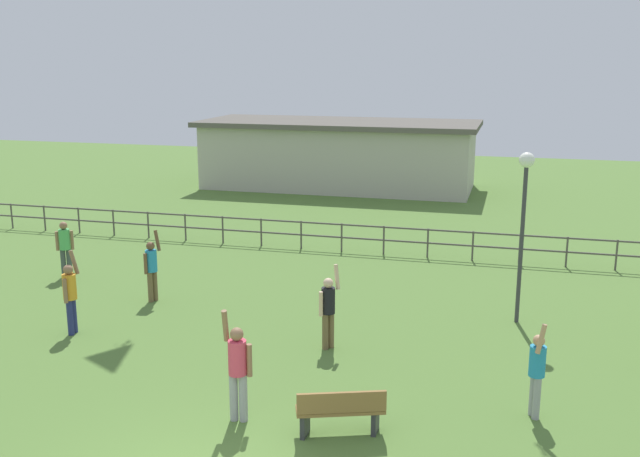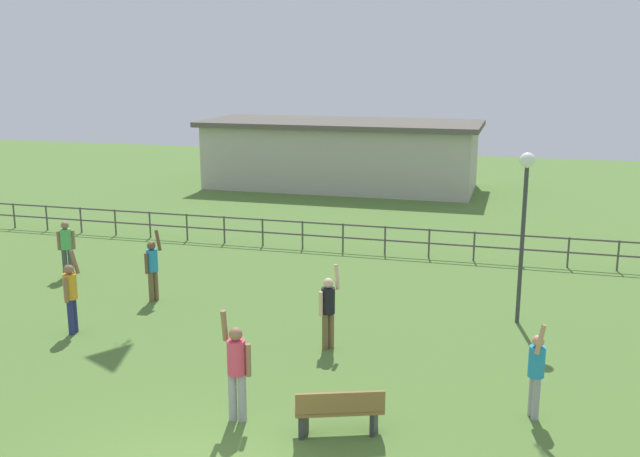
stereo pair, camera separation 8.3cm
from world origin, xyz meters
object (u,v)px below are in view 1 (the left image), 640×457
object	(u,v)px
park_bench	(341,410)
person_1	(238,366)
person_5	(152,266)
person_6	(537,369)
person_2	(65,245)
person_3	(328,307)
person_0	(70,293)
lamppost	(524,199)

from	to	relation	value
park_bench	person_1	size ratio (longest dim) A/B	0.76
person_5	person_6	distance (m)	10.38
person_2	person_3	world-z (taller)	person_3
person_0	person_2	xyz separation A→B (m)	(-2.78, 3.90, -0.03)
person_0	person_5	xyz separation A→B (m)	(0.68, 2.60, -0.03)
person_3	person_6	size ratio (longest dim) A/B	1.04
person_0	park_bench	bearing A→B (deg)	-22.39
person_5	person_6	xyz separation A→B (m)	(9.59, -3.97, -0.03)
person_3	person_6	world-z (taller)	person_3
park_bench	person_1	xyz separation A→B (m)	(-1.86, 0.05, 0.56)
lamppost	person_5	bearing A→B (deg)	-174.37
person_1	person_2	size ratio (longest dim) A/B	1.23
person_3	person_5	bearing A→B (deg)	160.23
park_bench	person_0	world-z (taller)	person_0
person_5	person_6	size ratio (longest dim) A/B	1.04
person_0	person_5	distance (m)	2.69
person_1	person_3	size ratio (longest dim) A/B	1.08
park_bench	person_3	distance (m)	3.85
person_0	person_1	xyz separation A→B (m)	(5.25, -2.88, 0.04)
park_bench	person_1	world-z (taller)	person_1
lamppost	person_3	bearing A→B (deg)	-144.96
person_6	park_bench	bearing A→B (deg)	-153.76
person_0	person_1	bearing A→B (deg)	-28.72
person_1	person_5	distance (m)	7.13
lamppost	person_0	distance (m)	10.74
park_bench	person_2	bearing A→B (deg)	145.40
person_2	person_6	xyz separation A→B (m)	(13.06, -5.27, -0.04)
lamppost	person_3	xyz separation A→B (m)	(-4.00, -2.80, -2.08)
person_1	lamppost	bearing A→B (deg)	53.73
person_0	person_6	xyz separation A→B (m)	(10.28, -1.37, -0.06)
park_bench	person_6	bearing A→B (deg)	26.24
lamppost	person_2	distance (m)	12.90
person_3	person_6	xyz separation A→B (m)	(4.33, -2.08, -0.04)
person_2	person_6	world-z (taller)	person_6
lamppost	person_1	xyz separation A→B (m)	(-4.69, -6.39, -2.01)
person_3	lamppost	bearing A→B (deg)	35.04
lamppost	person_0	bearing A→B (deg)	-160.55
lamppost	person_6	xyz separation A→B (m)	(0.33, -4.88, -2.12)
person_1	person_5	size ratio (longest dim) A/B	1.08
person_5	person_3	bearing A→B (deg)	-19.77
park_bench	person_2	world-z (taller)	person_2
person_2	person_3	distance (m)	9.30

